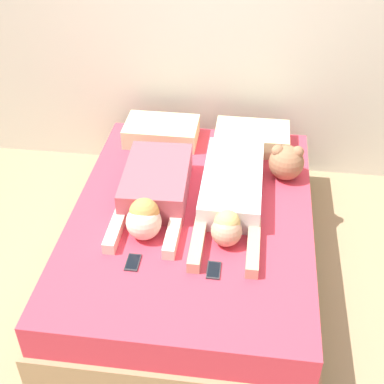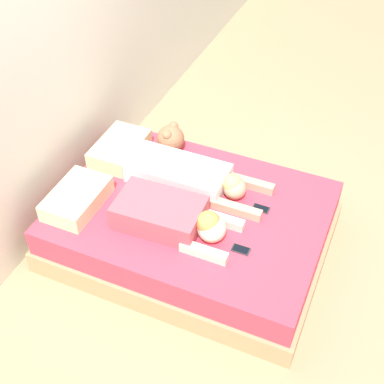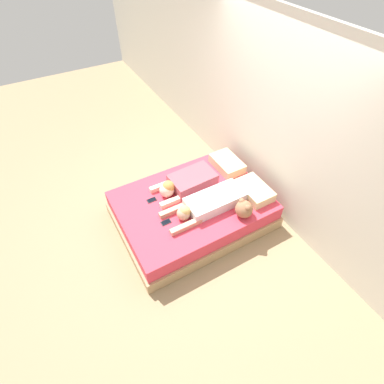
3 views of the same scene
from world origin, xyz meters
name	(u,v)px [view 1 (image 1 of 3)]	position (x,y,z in m)	size (l,w,h in m)	color
ground_plane	(192,260)	(0.00, 0.00, 0.00)	(12.00, 12.00, 0.00)	#9E8460
wall_back	(214,5)	(0.00, 1.18, 1.30)	(12.00, 0.06, 2.60)	beige
bed	(192,237)	(0.00, 0.00, 0.20)	(1.53, 2.06, 0.42)	tan
pillow_head_left	(162,132)	(-0.33, 0.80, 0.49)	(0.53, 0.34, 0.14)	beige
pillow_head_right	(252,138)	(0.33, 0.80, 0.49)	(0.53, 0.34, 0.14)	beige
person_left	(154,191)	(-0.24, 0.04, 0.51)	(0.42, 0.91, 0.24)	#B24C59
person_right	(231,193)	(0.23, 0.11, 0.50)	(0.38, 1.14, 0.20)	silver
cell_phone_left	(133,262)	(-0.26, -0.49, 0.42)	(0.07, 0.13, 0.01)	#2D2D33
cell_phone_right	(214,270)	(0.18, -0.49, 0.42)	(0.07, 0.13, 0.01)	#2D2D33
plush_toy	(286,162)	(0.57, 0.44, 0.54)	(0.23, 0.23, 0.24)	#996647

